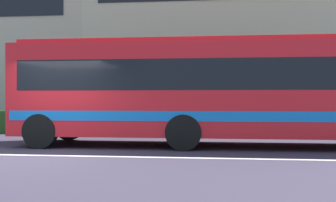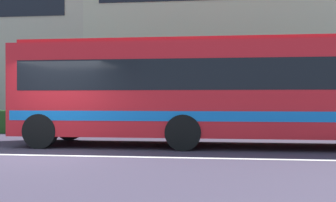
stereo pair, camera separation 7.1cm
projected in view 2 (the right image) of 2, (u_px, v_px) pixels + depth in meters
The scene contains 5 objects.
ground_plane at pixel (39, 155), 9.68m from camera, with size 160.00×160.00×0.00m, color #3C3445.
lane_centre_line at pixel (39, 155), 9.68m from camera, with size 60.00×0.16×0.01m, color silver.
hedge_row_far at pixel (143, 122), 15.66m from camera, with size 22.80×1.10×0.93m, color #23491A.
apartment_block_right at pixel (277, 13), 24.05m from camera, with size 21.81×9.72×13.61m.
transit_bus at pixel (210, 88), 11.59m from camera, with size 11.75×2.59×3.17m.
Camera 2 is at (4.35, -9.24, 1.43)m, focal length 41.00 mm.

